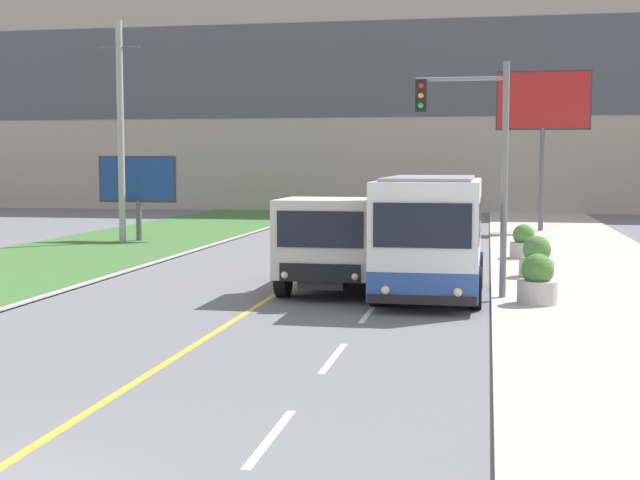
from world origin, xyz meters
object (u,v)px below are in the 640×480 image
object	(u,v)px
dump_truck	(334,244)
planter_round_third	(524,243)
utility_pole_far	(121,131)
traffic_light_mast	(478,150)
billboard_small	(138,182)
car_distant	(385,229)
city_bus	(430,237)
planter_round_near	(538,282)
planter_round_second	(537,259)
billboard_large	(543,108)

from	to	relation	value
dump_truck	planter_round_third	size ratio (longest dim) A/B	5.66
utility_pole_far	traffic_light_mast	bearing A→B (deg)	-40.79
traffic_light_mast	billboard_small	world-z (taller)	traffic_light_mast
car_distant	traffic_light_mast	xyz separation A→B (m)	(3.84, -13.71, 3.04)
car_distant	billboard_small	distance (m)	10.83
city_bus	utility_pole_far	size ratio (longest dim) A/B	0.63
car_distant	traffic_light_mast	distance (m)	14.56
traffic_light_mast	billboard_small	xyz separation A→B (m)	(-14.50, 13.76, -1.18)
planter_round_near	planter_round_second	world-z (taller)	planter_round_second
utility_pole_far	traffic_light_mast	xyz separation A→B (m)	(14.84, -12.81, -0.94)
billboard_small	planter_round_second	xyz separation A→B (m)	(16.19, -9.58, -1.94)
traffic_light_mast	car_distant	bearing A→B (deg)	105.63
car_distant	planter_round_second	bearing A→B (deg)	-59.91
city_bus	planter_round_third	world-z (taller)	city_bus
utility_pole_far	planter_round_third	world-z (taller)	utility_pole_far
billboard_small	traffic_light_mast	bearing A→B (deg)	-43.50
utility_pole_far	planter_round_near	xyz separation A→B (m)	(16.28, -13.70, -4.06)
planter_round_second	planter_round_third	xyz separation A→B (m)	(-0.19, 5.07, -0.01)
city_bus	billboard_small	bearing A→B (deg)	134.43
dump_truck	city_bus	bearing A→B (deg)	-9.98
planter_round_second	utility_pole_far	bearing A→B (deg)	152.44
car_distant	billboard_large	xyz separation A→B (m)	(6.62, 8.20, 5.28)
car_distant	planter_round_near	xyz separation A→B (m)	(5.28, -14.61, -0.08)
car_distant	billboard_small	bearing A→B (deg)	179.72
dump_truck	car_distant	world-z (taller)	dump_truck
car_distant	traffic_light_mast	world-z (taller)	traffic_light_mast
traffic_light_mast	planter_round_second	xyz separation A→B (m)	(1.69, 4.18, -3.12)
traffic_light_mast	billboard_small	bearing A→B (deg)	136.50
car_distant	planter_round_near	world-z (taller)	car_distant
city_bus	car_distant	bearing A→B (deg)	101.17
dump_truck	planter_round_second	distance (m)	6.49
utility_pole_far	billboard_small	xyz separation A→B (m)	(0.34, 0.96, -2.12)
billboard_small	utility_pole_far	bearing A→B (deg)	-109.47
planter_round_second	traffic_light_mast	bearing A→B (deg)	-111.96
city_bus	traffic_light_mast	bearing A→B (deg)	-7.50
city_bus	billboard_large	size ratio (longest dim) A/B	0.76
dump_truck	traffic_light_mast	bearing A→B (deg)	-9.20
planter_round_near	car_distant	bearing A→B (deg)	109.87
car_distant	planter_round_third	distance (m)	6.95
car_distant	billboard_large	distance (m)	11.79
billboard_large	billboard_small	world-z (taller)	billboard_large
dump_truck	car_distant	xyz separation A→B (m)	(-0.15, 13.11, -0.57)
planter_round_third	traffic_light_mast	bearing A→B (deg)	-99.21
utility_pole_far	planter_round_third	bearing A→B (deg)	-12.26
billboard_small	planter_round_third	distance (m)	16.74
billboard_small	planter_round_second	distance (m)	18.91
car_distant	planter_round_near	bearing A→B (deg)	-70.13
dump_truck	planter_round_second	world-z (taller)	dump_truck
billboard_large	planter_round_second	bearing A→B (deg)	-93.56
utility_pole_far	planter_round_second	size ratio (longest dim) A/B	7.69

